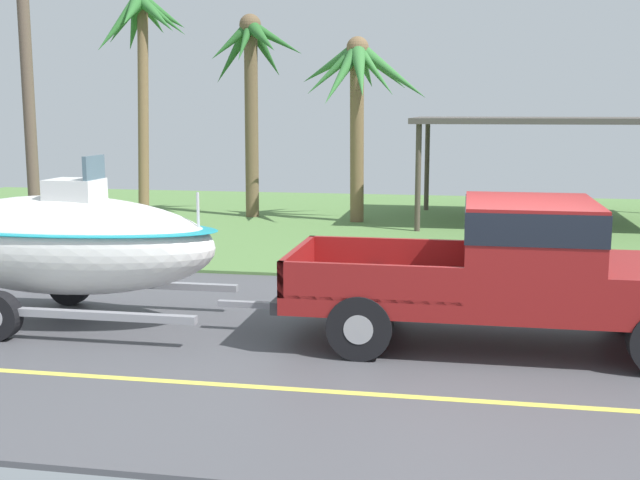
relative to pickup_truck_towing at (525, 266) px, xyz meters
The scene contains 8 objects.
ground 8.13m from the pickup_truck_towing, 91.98° to the left, with size 36.00×22.00×0.11m.
pickup_truck_towing is the anchor object (origin of this frame).
boat_on_trailer 6.36m from the pickup_truck_towing, behind, with size 5.70×2.19×2.38m.
carport_awning 11.62m from the pickup_truck_towing, 81.83° to the left, with size 7.64×4.73×2.80m.
palm_tree_near_left 11.51m from the pickup_truck_towing, 108.81° to the left, with size 3.61×3.33×4.87m.
palm_tree_near_right 15.57m from the pickup_truck_towing, 130.77° to the left, with size 2.66×2.85×6.30m.
palm_tree_mid 13.39m from the pickup_truck_towing, 120.53° to the left, with size 3.00×2.32×5.55m.
utility_pole 11.17m from the pickup_truck_towing, 153.40° to the left, with size 0.24×1.80×8.48m.
Camera 1 is at (-0.48, -9.88, 3.00)m, focal length 44.72 mm.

